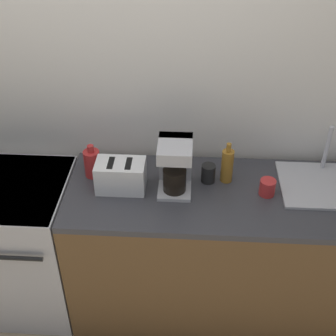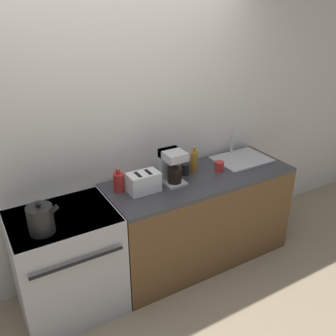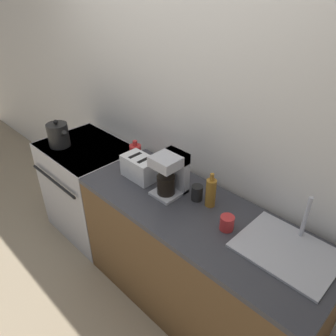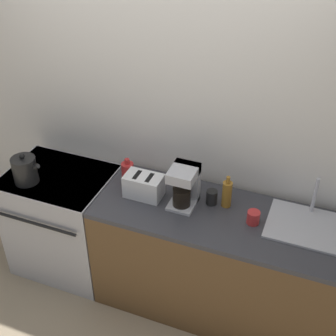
% 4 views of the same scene
% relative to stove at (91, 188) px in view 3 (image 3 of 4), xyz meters
% --- Properties ---
extents(ground_plane, '(12.00, 12.00, 0.00)m').
position_rel_stove_xyz_m(ground_plane, '(0.65, -0.31, -0.46)').
color(ground_plane, tan).
extents(wall_back, '(8.00, 0.05, 2.60)m').
position_rel_stove_xyz_m(wall_back, '(0.65, 0.40, 0.84)').
color(wall_back, silver).
rests_on(wall_back, ground_plane).
extents(stove, '(0.78, 0.65, 0.89)m').
position_rel_stove_xyz_m(stove, '(0.00, 0.00, 0.00)').
color(stove, '#B7B7BC').
rests_on(stove, ground_plane).
extents(counter_block, '(1.72, 0.65, 0.89)m').
position_rel_stove_xyz_m(counter_block, '(1.26, 0.02, -0.01)').
color(counter_block, brown).
rests_on(counter_block, ground_plane).
extents(kettle, '(0.22, 0.18, 0.24)m').
position_rel_stove_xyz_m(kettle, '(-0.16, -0.14, 0.53)').
color(kettle, black).
rests_on(kettle, stove).
extents(toaster, '(0.26, 0.16, 0.16)m').
position_rel_stove_xyz_m(toaster, '(0.70, 0.03, 0.52)').
color(toaster, white).
rests_on(toaster, counter_block).
extents(coffee_maker, '(0.17, 0.22, 0.29)m').
position_rel_stove_xyz_m(coffee_maker, '(0.98, 0.06, 0.59)').
color(coffee_maker, '#B7B7BC').
rests_on(coffee_maker, counter_block).
extents(sink_tray, '(0.52, 0.40, 0.28)m').
position_rel_stove_xyz_m(sink_tray, '(1.81, 0.11, 0.45)').
color(sink_tray, '#B7B7BC').
rests_on(sink_tray, counter_block).
extents(bottle_amber, '(0.07, 0.07, 0.24)m').
position_rel_stove_xyz_m(bottle_amber, '(1.26, 0.13, 0.53)').
color(bottle_amber, '#9E6B23').
rests_on(bottle_amber, counter_block).
extents(bottle_red, '(0.09, 0.09, 0.19)m').
position_rel_stove_xyz_m(bottle_red, '(0.52, 0.13, 0.51)').
color(bottle_red, '#B72828').
rests_on(bottle_red, counter_block).
extents(cup_black, '(0.08, 0.08, 0.10)m').
position_rel_stove_xyz_m(cup_black, '(1.16, 0.11, 0.48)').
color(cup_black, black).
rests_on(cup_black, counter_block).
extents(cup_red, '(0.08, 0.08, 0.09)m').
position_rel_stove_xyz_m(cup_red, '(1.47, 0.02, 0.48)').
color(cup_red, red).
rests_on(cup_red, counter_block).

